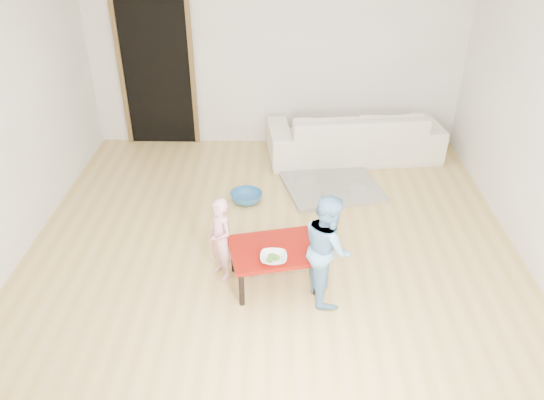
{
  "coord_description": "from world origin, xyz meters",
  "views": [
    {
      "loc": [
        0.08,
        -4.47,
        3.25
      ],
      "look_at": [
        0.0,
        -0.2,
        0.65
      ],
      "focal_mm": 35.0,
      "sensor_mm": 36.0,
      "label": 1
    }
  ],
  "objects_px": {
    "child_blue": "(328,248)",
    "sofa": "(354,133)",
    "bowl": "(274,258)",
    "basin": "(246,197)",
    "red_table": "(274,265)",
    "child_pink": "(220,239)"
  },
  "relations": [
    {
      "from": "child_pink",
      "to": "basin",
      "type": "relative_size",
      "value": 2.21
    },
    {
      "from": "bowl",
      "to": "basin",
      "type": "height_order",
      "value": "bowl"
    },
    {
      "from": "child_pink",
      "to": "bowl",
      "type": "bearing_deg",
      "value": 21.14
    },
    {
      "from": "red_table",
      "to": "bowl",
      "type": "xyz_separation_m",
      "value": [
        0.0,
        -0.18,
        0.22
      ]
    },
    {
      "from": "bowl",
      "to": "child_blue",
      "type": "bearing_deg",
      "value": 3.07
    },
    {
      "from": "bowl",
      "to": "child_blue",
      "type": "distance_m",
      "value": 0.48
    },
    {
      "from": "bowl",
      "to": "red_table",
      "type": "bearing_deg",
      "value": 90.04
    },
    {
      "from": "basin",
      "to": "child_blue",
      "type": "bearing_deg",
      "value": -63.0
    },
    {
      "from": "bowl",
      "to": "child_pink",
      "type": "relative_size",
      "value": 0.29
    },
    {
      "from": "sofa",
      "to": "basin",
      "type": "xyz_separation_m",
      "value": [
        -1.37,
        -1.23,
        -0.27
      ]
    },
    {
      "from": "basin",
      "to": "sofa",
      "type": "bearing_deg",
      "value": 41.84
    },
    {
      "from": "red_table",
      "to": "basin",
      "type": "bearing_deg",
      "value": 103.51
    },
    {
      "from": "sofa",
      "to": "bowl",
      "type": "distance_m",
      "value": 3.02
    },
    {
      "from": "sofa",
      "to": "child_pink",
      "type": "xyz_separation_m",
      "value": [
        -1.52,
        -2.56,
        0.08
      ]
    },
    {
      "from": "red_table",
      "to": "bowl",
      "type": "height_order",
      "value": "bowl"
    },
    {
      "from": "red_table",
      "to": "child_blue",
      "type": "relative_size",
      "value": 0.75
    },
    {
      "from": "child_pink",
      "to": "red_table",
      "type": "bearing_deg",
      "value": 39.53
    },
    {
      "from": "bowl",
      "to": "sofa",
      "type": "bearing_deg",
      "value": 70.2
    },
    {
      "from": "red_table",
      "to": "bowl",
      "type": "bearing_deg",
      "value": -89.96
    },
    {
      "from": "bowl",
      "to": "basin",
      "type": "relative_size",
      "value": 0.63
    },
    {
      "from": "child_blue",
      "to": "sofa",
      "type": "bearing_deg",
      "value": -23.08
    },
    {
      "from": "red_table",
      "to": "child_blue",
      "type": "bearing_deg",
      "value": -18.7
    }
  ]
}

